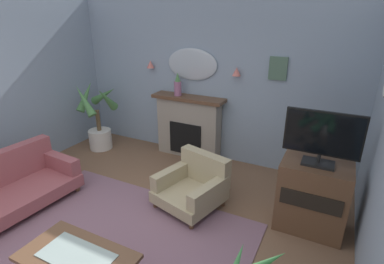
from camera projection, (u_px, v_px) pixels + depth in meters
floor at (97, 260)px, 3.39m from camera, size 6.21×6.93×0.10m
wall_back at (208, 80)px, 5.34m from camera, size 6.21×0.10×2.87m
patterned_rug at (108, 245)px, 3.53m from camera, size 3.20×2.40×0.01m
fireplace at (189, 127)px, 5.59m from camera, size 1.36×0.36×1.16m
mantel_vase_right at (178, 86)px, 5.37m from camera, size 0.13×0.13×0.42m
wall_mirror at (192, 64)px, 5.29m from camera, size 0.96×0.06×0.56m
wall_sconce_left at (150, 64)px, 5.62m from camera, size 0.14×0.14×0.14m
wall_sconce_right at (237, 72)px, 4.91m from camera, size 0.14×0.14×0.14m
framed_picture at (278, 69)px, 4.65m from camera, size 0.28×0.03×0.36m
coffee_table at (77, 260)px, 2.82m from camera, size 1.10×0.60×0.45m
floral_couch at (6, 188)px, 4.09m from camera, size 0.98×1.77×0.76m
armchair_beside_couch at (194, 185)px, 4.20m from camera, size 0.98×1.00×0.71m
tv_cabinet at (312, 196)px, 3.69m from camera, size 0.80×0.57×0.90m
tv_flatscreen at (322, 137)px, 3.38m from camera, size 0.84×0.24×0.65m
potted_plant_tall_palm at (98, 120)px, 5.87m from camera, size 0.70×0.70×1.35m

